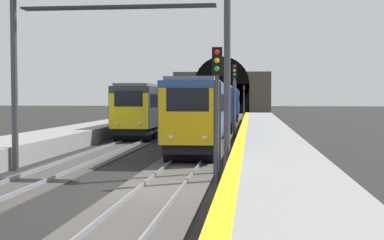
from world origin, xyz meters
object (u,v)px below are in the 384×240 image
Objects in this scene: train_adjacent_platform at (172,105)px; train_main_approaching at (221,105)px; railway_signal_near at (217,101)px; overhead_signal_gantry at (118,33)px; railway_signal_far at (244,97)px; railway_signal_mid at (234,94)px.

train_main_approaching is at bearing 74.63° from train_adjacent_platform.
train_main_approaching is at bearing -176.96° from railway_signal_near.
train_adjacent_platform is at bearing -106.88° from train_main_approaching.
railway_signal_near is 0.53× the size of overhead_signal_gantry.
railway_signal_near is 71.55m from railway_signal_far.
railway_signal_far reaches higher than train_main_approaching.
train_adjacent_platform is 35.77m from railway_signal_near.
railway_signal_far reaches higher than railway_signal_near.
overhead_signal_gantry reaches higher than train_main_approaching.
overhead_signal_gantry reaches higher than railway_signal_far.
overhead_signal_gantry is at bearing -3.62° from railway_signal_far.
train_adjacent_platform is at bearing -168.78° from railway_signal_near.
railway_signal_near is 5.74m from overhead_signal_gantry.
train_main_approaching is 6.20× the size of overhead_signal_gantry.
railway_signal_far is at bearing 169.63° from train_adjacent_platform.
railway_signal_mid reaches higher than railway_signal_near.
railway_signal_mid is (-13.10, -1.79, 1.02)m from train_main_approaching.
railway_signal_mid is at bearing 25.97° from train_adjacent_platform.
railway_signal_near is at bearing 0.00° from railway_signal_far.
overhead_signal_gantry is (-69.17, 4.37, 2.80)m from railway_signal_far.
railway_signal_near is at bearing 0.00° from railway_signal_mid.
train_adjacent_platform is (1.46, 5.17, -0.02)m from train_main_approaching.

